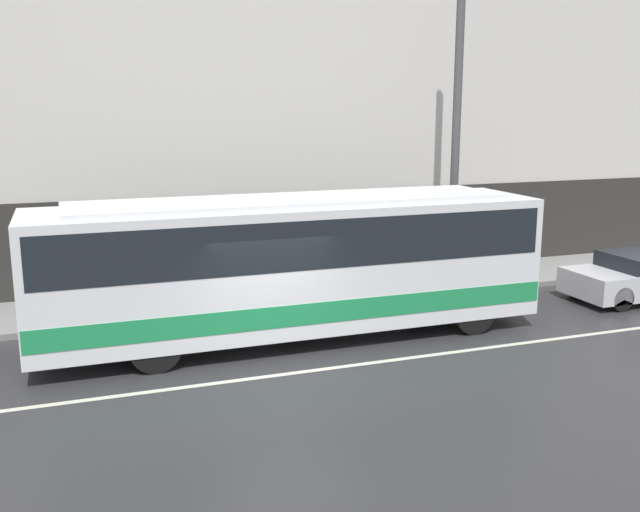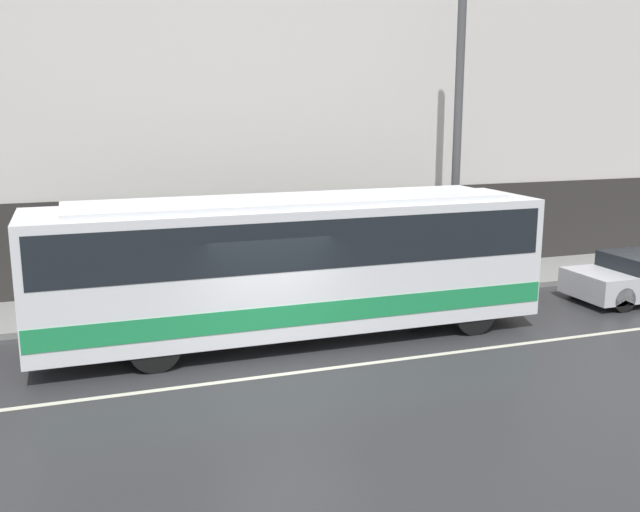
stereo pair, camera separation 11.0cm
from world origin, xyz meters
name	(u,v)px [view 1 (the left image)]	position (x,y,z in m)	size (l,w,h in m)	color
ground_plane	(285,374)	(0.00, 0.00, 0.00)	(60.00, 60.00, 0.00)	#2D2D30
sidewalk	(224,300)	(0.00, 5.43, 0.07)	(60.00, 2.87, 0.15)	gray
building_facade	(206,103)	(0.00, 7.01, 5.15)	(60.00, 0.35, 10.68)	silver
lane_stripe	(285,374)	(0.00, 0.00, 0.00)	(54.00, 0.14, 0.01)	beige
transit_bus	(293,260)	(0.84, 2.08, 1.77)	(11.09, 2.55, 3.13)	white
utility_pole_near	(456,125)	(6.37, 4.77, 4.57)	(0.23, 0.23, 8.83)	#4C4C4F
pedestrian_waiting	(299,271)	(1.86, 4.77, 0.84)	(0.36, 0.36, 1.51)	maroon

